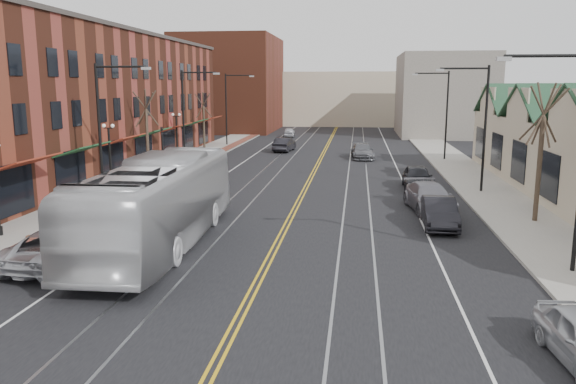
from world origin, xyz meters
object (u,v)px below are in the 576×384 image
(parked_car_b, at_px, (439,213))
(parked_car_d, at_px, (417,177))
(parked_suv, at_px, (62,246))
(parked_car_c, at_px, (430,197))
(transit_bus, at_px, (160,203))

(parked_car_b, distance_m, parked_car_d, 10.41)
(parked_suv, relative_size, parked_car_c, 1.04)
(parked_suv, height_order, parked_car_b, parked_suv)
(transit_bus, bearing_deg, parked_suv, 44.93)
(parked_suv, distance_m, parked_car_d, 23.94)
(transit_bus, height_order, parked_car_c, transit_bus)
(parked_car_c, distance_m, parked_car_d, 6.81)
(transit_bus, height_order, parked_car_d, transit_bus)
(transit_bus, xyz_separation_m, parked_car_b, (12.54, 4.91, -1.20))
(parked_car_d, bearing_deg, parked_car_b, -88.35)
(parked_car_c, bearing_deg, transit_bus, -153.57)
(parked_car_d, bearing_deg, transit_bus, -127.78)
(parked_suv, height_order, parked_car_d, parked_car_d)
(parked_suv, xyz_separation_m, parked_car_b, (15.44, 7.93, -0.03))
(parked_car_b, bearing_deg, parked_suv, -151.37)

